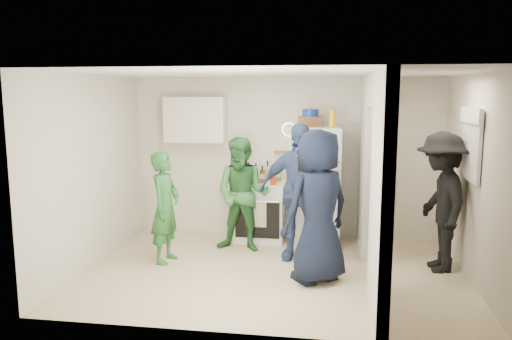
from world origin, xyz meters
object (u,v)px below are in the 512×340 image
(person_nook, at_px, (441,202))
(stove, at_px, (260,211))
(person_green_left, at_px, (165,207))
(person_denim, at_px, (299,192))
(fridge, at_px, (316,186))
(person_green_center, at_px, (243,195))
(blue_bowl, at_px, (310,113))
(person_navy, at_px, (318,207))
(wicker_basket, at_px, (310,122))
(yellow_cup_stack_top, at_px, (332,119))

(person_nook, bearing_deg, stove, -115.54)
(person_green_left, bearing_deg, person_denim, -70.77)
(fridge, height_order, person_green_center, fridge)
(person_denim, bearing_deg, person_green_center, 173.57)
(blue_bowl, distance_m, person_denim, 1.32)
(person_denim, height_order, person_navy, person_denim)
(stove, bearing_deg, person_denim, -51.25)
(wicker_basket, relative_size, person_navy, 0.19)
(blue_bowl, relative_size, person_navy, 0.13)
(stove, height_order, person_denim, person_denim)
(person_green_left, height_order, person_navy, person_navy)
(stove, xyz_separation_m, fridge, (0.85, -0.03, 0.43))
(person_denim, bearing_deg, blue_bowl, 92.56)
(wicker_basket, height_order, person_green_center, wicker_basket)
(fridge, relative_size, wicker_basket, 5.05)
(yellow_cup_stack_top, height_order, person_green_center, yellow_cup_stack_top)
(blue_bowl, relative_size, person_green_center, 0.15)
(person_denim, bearing_deg, person_navy, -60.48)
(stove, distance_m, yellow_cup_stack_top, 1.79)
(person_denim, bearing_deg, wicker_basket, 92.56)
(person_denim, xyz_separation_m, person_navy, (0.28, -0.80, -0.01))
(fridge, xyz_separation_m, wicker_basket, (-0.10, 0.05, 0.96))
(yellow_cup_stack_top, relative_size, person_nook, 0.14)
(fridge, distance_m, person_denim, 0.79)
(wicker_basket, distance_m, person_green_left, 2.47)
(fridge, relative_size, person_nook, 0.99)
(blue_bowl, height_order, person_green_left, blue_bowl)
(wicker_basket, relative_size, blue_bowl, 1.46)
(person_green_left, bearing_deg, blue_bowl, -50.47)
(wicker_basket, xyz_separation_m, person_green_left, (-1.87, -1.20, -1.09))
(person_green_left, distance_m, person_nook, 3.58)
(fridge, bearing_deg, blue_bowl, 153.43)
(stove, bearing_deg, person_green_left, -133.47)
(stove, xyz_separation_m, person_navy, (0.92, -1.59, 0.47))
(person_nook, bearing_deg, person_green_left, -90.59)
(wicker_basket, xyz_separation_m, person_denim, (-0.11, -0.81, -0.91))
(wicker_basket, xyz_separation_m, yellow_cup_stack_top, (0.32, -0.15, 0.05))
(person_green_left, distance_m, person_green_center, 1.14)
(person_green_left, bearing_deg, person_navy, -94.69)
(person_green_left, xyz_separation_m, person_denim, (1.76, 0.39, 0.19))
(person_denim, relative_size, person_navy, 1.01)
(person_green_left, height_order, person_nook, person_nook)
(yellow_cup_stack_top, distance_m, person_nook, 1.91)
(fridge, xyz_separation_m, person_navy, (0.07, -1.56, 0.04))
(person_green_left, xyz_separation_m, person_green_center, (0.94, 0.63, 0.07))
(blue_bowl, bearing_deg, wicker_basket, 0.00)
(stove, xyz_separation_m, yellow_cup_stack_top, (1.07, -0.13, 1.44))
(fridge, bearing_deg, person_nook, -30.35)
(wicker_basket, height_order, person_nook, wicker_basket)
(person_green_left, distance_m, person_navy, 2.08)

